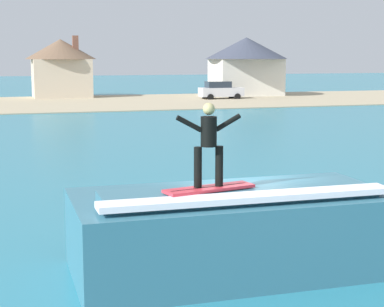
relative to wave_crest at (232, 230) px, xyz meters
name	(u,v)px	position (x,y,z in m)	size (l,w,h in m)	color
ground_plane	(243,251)	(0.73, 1.19, -0.88)	(260.00, 260.00, 0.00)	teal
wave_crest	(232,230)	(0.00, 0.00, 0.00)	(6.59, 3.15, 1.86)	#336B7F
surfboard	(209,188)	(-0.63, -0.39, 1.01)	(1.95, 0.88, 0.06)	#D8333F
surfer	(209,140)	(-0.64, -0.35, 1.98)	(1.34, 0.32, 1.67)	black
shoreline_bank	(60,103)	(0.73, 48.48, -0.83)	(120.00, 20.28, 0.08)	tan
car_far_shore	(220,90)	(17.01, 49.60, 0.07)	(4.46, 2.03, 1.86)	silver
house_gabled_white	(246,61)	(21.60, 54.13, 2.99)	(9.07, 9.07, 6.45)	silver
house_small_cottage	(61,65)	(1.67, 57.26, 2.55)	(7.50, 7.50, 6.55)	beige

